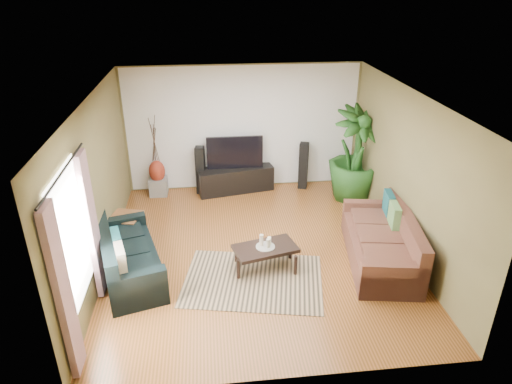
{
  "coord_description": "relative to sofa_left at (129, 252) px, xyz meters",
  "views": [
    {
      "loc": [
        -0.76,
        -6.61,
        4.35
      ],
      "look_at": [
        0.0,
        0.2,
        1.05
      ],
      "focal_mm": 32.0,
      "sensor_mm": 36.0,
      "label": 1
    }
  ],
  "objects": [
    {
      "name": "area_rug",
      "position": [
        1.91,
        -0.37,
        -0.42
      ],
      "size": [
        2.39,
        1.9,
        0.01
      ],
      "primitive_type": "cube",
      "rotation": [
        0.0,
        0.0,
        -0.2
      ],
      "color": "tan",
      "rests_on": "floor"
    },
    {
      "name": "candle_tray",
      "position": [
        2.14,
        -0.06,
        -0.01
      ],
      "size": [
        0.31,
        0.31,
        0.01
      ],
      "primitive_type": "cylinder",
      "color": "#969791",
      "rests_on": "coffee_table"
    },
    {
      "name": "wall_front",
      "position": [
        2.06,
        -2.31,
        0.93
      ],
      "size": [
        5.0,
        0.0,
        5.0
      ],
      "primitive_type": "plane",
      "rotation": [
        -1.57,
        0.0,
        0.0
      ],
      "color": "olive",
      "rests_on": "ground"
    },
    {
      "name": "pedestal",
      "position": [
        0.2,
        2.94,
        -0.24
      ],
      "size": [
        0.38,
        0.38,
        0.37
      ],
      "primitive_type": "cube",
      "rotation": [
        0.0,
        0.0,
        -0.02
      ],
      "color": "gray",
      "rests_on": "floor"
    },
    {
      "name": "curtain_rod",
      "position": [
        -0.37,
        -1.16,
        1.87
      ],
      "size": [
        0.03,
        1.9,
        0.03
      ],
      "primitive_type": "cylinder",
      "rotation": [
        1.57,
        0.0,
        0.0
      ],
      "color": "black",
      "rests_on": "ground"
    },
    {
      "name": "tv_stand",
      "position": [
        1.86,
        2.94,
        -0.15
      ],
      "size": [
        1.69,
        0.8,
        0.54
      ],
      "primitive_type": "cube",
      "rotation": [
        0.0,
        0.0,
        0.2
      ],
      "color": "black",
      "rests_on": "floor"
    },
    {
      "name": "curtain_far",
      "position": [
        -0.37,
        -0.41,
        0.72
      ],
      "size": [
        0.08,
        0.35,
        2.2
      ],
      "primitive_type": "cube",
      "color": "gray",
      "rests_on": "ground"
    },
    {
      "name": "potted_plant",
      "position": [
        4.31,
        2.31,
        0.56
      ],
      "size": [
        1.45,
        1.45,
        1.96
      ],
      "primitive_type": "imported",
      "rotation": [
        0.0,
        0.0,
        0.42
      ],
      "color": "#1E4C19",
      "rests_on": "floor"
    },
    {
      "name": "curtain_near",
      "position": [
        -0.37,
        -1.91,
        0.72
      ],
      "size": [
        0.08,
        0.35,
        2.2
      ],
      "primitive_type": "cube",
      "color": "gray",
      "rests_on": "ground"
    },
    {
      "name": "backwall_panel",
      "position": [
        2.06,
        3.18,
        0.93
      ],
      "size": [
        4.9,
        0.0,
        4.9
      ],
      "primitive_type": "plane",
      "rotation": [
        1.57,
        0.0,
        0.0
      ],
      "color": "white",
      "rests_on": "ground"
    },
    {
      "name": "plant_pot",
      "position": [
        4.31,
        2.31,
        -0.28
      ],
      "size": [
        0.36,
        0.36,
        0.28
      ],
      "primitive_type": "cylinder",
      "color": "black",
      "rests_on": "floor"
    },
    {
      "name": "coffee_table",
      "position": [
        2.14,
        -0.06,
        -0.22
      ],
      "size": [
        1.09,
        0.77,
        0.4
      ],
      "primitive_type": "cube",
      "rotation": [
        0.0,
        0.0,
        0.26
      ],
      "color": "black",
      "rests_on": "floor"
    },
    {
      "name": "side_table",
      "position": [
        -0.19,
        1.0,
        -0.16
      ],
      "size": [
        0.63,
        0.63,
        0.54
      ],
      "primitive_type": "cube",
      "rotation": [
        0.0,
        0.0,
        -0.28
      ],
      "color": "brown",
      "rests_on": "floor"
    },
    {
      "name": "window_pane",
      "position": [
        -0.42,
        -1.16,
        0.97
      ],
      "size": [
        0.0,
        1.8,
        1.8
      ],
      "primitive_type": "plane",
      "rotation": [
        1.57,
        0.0,
        1.57
      ],
      "color": "white",
      "rests_on": "ground"
    },
    {
      "name": "floor",
      "position": [
        2.06,
        0.44,
        -0.42
      ],
      "size": [
        5.5,
        5.5,
        0.0
      ],
      "primitive_type": "plane",
      "color": "#995227",
      "rests_on": "ground"
    },
    {
      "name": "television",
      "position": [
        1.86,
        2.94,
        0.47
      ],
      "size": [
        1.2,
        0.07,
        0.71
      ],
      "primitive_type": "cube",
      "color": "black",
      "rests_on": "tv_stand"
    },
    {
      "name": "ceiling",
      "position": [
        2.06,
        0.44,
        2.28
      ],
      "size": [
        5.5,
        5.5,
        0.0
      ],
      "primitive_type": "plane",
      "rotation": [
        3.14,
        0.0,
        0.0
      ],
      "color": "white",
      "rests_on": "ground"
    },
    {
      "name": "sofa_right",
      "position": [
        4.05,
        -0.04,
        0.0
      ],
      "size": [
        1.31,
        2.29,
        0.85
      ],
      "primitive_type": "cube",
      "rotation": [
        0.0,
        0.0,
        -1.73
      ],
      "color": "#573124",
      "rests_on": "floor"
    },
    {
      "name": "candle_short",
      "position": [
        2.21,
        0.0,
        0.06
      ],
      "size": [
        0.06,
        0.06,
        0.13
      ],
      "primitive_type": "cylinder",
      "color": "white",
      "rests_on": "candle_tray"
    },
    {
      "name": "candle_mid",
      "position": [
        2.18,
        -0.1,
        0.07
      ],
      "size": [
        0.06,
        0.06,
        0.15
      ],
      "primitive_type": "cylinder",
      "color": "beige",
      "rests_on": "candle_tray"
    },
    {
      "name": "speaker_left",
      "position": [
        1.12,
        2.94,
        0.1
      ],
      "size": [
        0.22,
        0.24,
        1.05
      ],
      "primitive_type": "cube",
      "rotation": [
        0.0,
        0.0,
        -0.15
      ],
      "color": "black",
      "rests_on": "floor"
    },
    {
      "name": "speaker_right",
      "position": [
        3.37,
        2.94,
        0.1
      ],
      "size": [
        0.25,
        0.26,
        1.05
      ],
      "primitive_type": "cube",
      "rotation": [
        0.0,
        0.0,
        -0.34
      ],
      "color": "black",
      "rests_on": "floor"
    },
    {
      "name": "wall_left",
      "position": [
        -0.44,
        0.44,
        0.92
      ],
      "size": [
        0.0,
        5.5,
        5.5
      ],
      "primitive_type": "plane",
      "rotation": [
        1.57,
        0.0,
        1.57
      ],
      "color": "olive",
      "rests_on": "ground"
    },
    {
      "name": "vase",
      "position": [
        0.2,
        2.94,
        0.12
      ],
      "size": [
        0.34,
        0.34,
        0.48
      ],
      "primitive_type": "ellipsoid",
      "color": "maroon",
      "rests_on": "pedestal"
    },
    {
      "name": "wall_back",
      "position": [
        2.06,
        3.19,
        0.93
      ],
      "size": [
        5.0,
        0.0,
        5.0
      ],
      "primitive_type": "plane",
      "rotation": [
        1.57,
        0.0,
        0.0
      ],
      "color": "olive",
      "rests_on": "ground"
    },
    {
      "name": "wall_right",
      "position": [
        4.56,
        0.44,
        0.92
      ],
      "size": [
        0.0,
        5.5,
        5.5
      ],
      "primitive_type": "plane",
      "rotation": [
        1.57,
        0.0,
        -1.57
      ],
      "color": "olive",
      "rests_on": "ground"
    },
    {
      "name": "candle_tall",
      "position": [
        2.08,
        -0.03,
        0.09
      ],
      "size": [
        0.06,
        0.06,
        0.2
      ],
      "primitive_type": "cylinder",
      "color": "beige",
      "rests_on": "candle_tray"
    },
    {
      "name": "sofa_left",
      "position": [
        0.0,
        0.0,
        0.0
      ],
      "size": [
        1.3,
        2.05,
        0.85
      ],
      "primitive_type": "cube",
      "rotation": [
        0.0,
        0.0,
        1.85
      ],
      "color": "black",
      "rests_on": "floor"
    }
  ]
}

